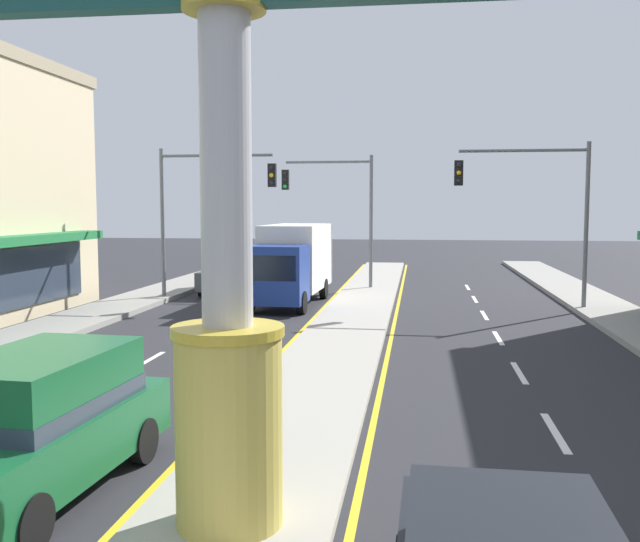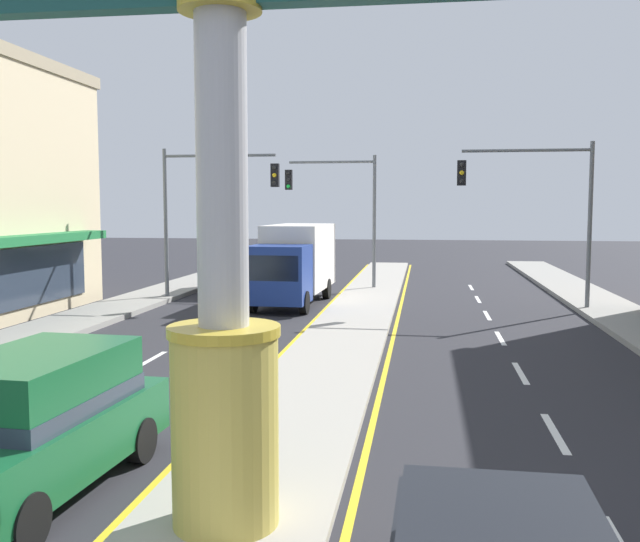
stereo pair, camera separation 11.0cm
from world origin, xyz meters
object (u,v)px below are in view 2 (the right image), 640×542
at_px(traffic_light_median_far, 342,199).
at_px(traffic_light_left_side, 207,197).
at_px(box_truck_near_right_lane, 295,261).
at_px(suv_far_left_oncoming, 233,271).
at_px(traffic_light_right_side, 541,196).
at_px(district_sign, 222,190).
at_px(suv_mid_left_lane, 34,422).

bearing_deg(traffic_light_median_far, traffic_light_left_side, -136.44).
xyz_separation_m(box_truck_near_right_lane, suv_far_left_oncoming, (-3.36, 2.96, -0.71)).
bearing_deg(traffic_light_right_side, traffic_light_median_far, 144.64).
height_order(district_sign, suv_mid_left_lane, district_sign).
bearing_deg(traffic_light_left_side, suv_far_left_oncoming, 84.34).
bearing_deg(box_truck_near_right_lane, district_sign, -81.91).
distance_m(box_truck_near_right_lane, suv_far_left_oncoming, 4.54).
xyz_separation_m(district_sign, suv_mid_left_lane, (-2.87, 0.80, -3.06)).
bearing_deg(box_truck_near_right_lane, traffic_light_left_side, 178.30).
bearing_deg(suv_far_left_oncoming, traffic_light_median_far, 21.70).
distance_m(traffic_light_left_side, traffic_light_median_far, 6.85).
bearing_deg(suv_far_left_oncoming, suv_mid_left_lane, -81.45).
xyz_separation_m(traffic_light_right_side, suv_far_left_oncoming, (-12.64, 3.79, -3.26)).
height_order(district_sign, suv_far_left_oncoming, district_sign).
distance_m(district_sign, traffic_light_median_far, 24.71).
bearing_deg(traffic_light_median_far, suv_mid_left_lane, -93.29).
bearing_deg(box_truck_near_right_lane, suv_mid_left_lane, -90.16).
xyz_separation_m(traffic_light_left_side, suv_far_left_oncoming, (0.28, 2.86, -3.26)).
bearing_deg(suv_far_left_oncoming, traffic_light_left_side, -95.66).
distance_m(district_sign, suv_mid_left_lane, 4.27).
bearing_deg(suv_mid_left_lane, box_truck_near_right_lane, 89.84).
bearing_deg(traffic_light_median_far, suv_far_left_oncoming, -158.30).
relative_size(district_sign, traffic_light_left_side, 1.24).
bearing_deg(district_sign, traffic_light_median_far, 93.48).
xyz_separation_m(district_sign, suv_far_left_oncoming, (-6.18, 22.80, -3.06)).
relative_size(district_sign, traffic_light_median_far, 1.24).
xyz_separation_m(district_sign, traffic_light_median_far, (-1.50, 24.66, 0.15)).
bearing_deg(traffic_light_left_side, traffic_light_right_side, -4.13).
distance_m(traffic_light_median_far, box_truck_near_right_lane, 5.59).
distance_m(district_sign, traffic_light_left_side, 20.97).
distance_m(traffic_light_left_side, traffic_light_right_side, 12.96).
xyz_separation_m(traffic_light_median_far, box_truck_near_right_lane, (-1.32, -4.83, -2.50)).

